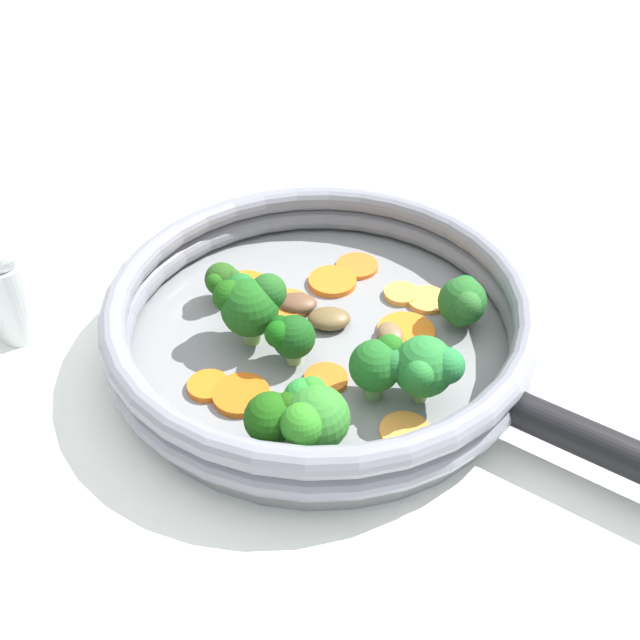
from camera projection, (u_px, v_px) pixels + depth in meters
name	position (u px, v px, depth m)	size (l,w,h in m)	color
ground_plane	(320.00, 349.00, 0.62)	(4.00, 4.00, 0.00)	white
skillet	(320.00, 342.00, 0.61)	(0.32, 0.32, 0.02)	gray
skillet_rim_wall	(320.00, 314.00, 0.60)	(0.34, 0.34, 0.04)	gray
skillet_handle	(634.00, 460.00, 0.49)	(0.03, 0.03, 0.18)	black
skillet_rivet_left	(469.00, 438.00, 0.52)	(0.01, 0.01, 0.01)	gray
skillet_rivet_right	(511.00, 378.00, 0.56)	(0.01, 0.01, 0.01)	gray
carrot_slice_0	(428.00, 300.00, 0.64)	(0.04, 0.04, 0.00)	#EB9641
carrot_slice_1	(332.00, 281.00, 0.66)	(0.04, 0.04, 0.01)	orange
carrot_slice_2	(406.00, 331.00, 0.61)	(0.05, 0.05, 0.00)	orange
carrot_slice_3	(208.00, 386.00, 0.56)	(0.03, 0.03, 0.01)	orange
carrot_slice_4	(326.00, 379.00, 0.57)	(0.03, 0.03, 0.00)	orange
carrot_slice_5	(401.00, 294.00, 0.65)	(0.03, 0.03, 0.01)	#F59D3E
carrot_slice_6	(245.00, 285.00, 0.66)	(0.04, 0.04, 0.00)	orange
carrot_slice_7	(241.00, 395.00, 0.55)	(0.04, 0.04, 0.01)	#D85F15
carrot_slice_8	(288.00, 304.00, 0.63)	(0.04, 0.04, 0.01)	orange
carrot_slice_9	(357.00, 266.00, 0.68)	(0.04, 0.04, 0.00)	orange
carrot_slice_10	(405.00, 431.00, 0.53)	(0.04, 0.04, 0.00)	#ED963D
broccoli_floret_0	(463.00, 300.00, 0.60)	(0.04, 0.05, 0.04)	#5D8853
broccoli_floret_1	(380.00, 365.00, 0.54)	(0.04, 0.04, 0.05)	#689254
broccoli_floret_2	(312.00, 415.00, 0.50)	(0.05, 0.05, 0.05)	#7AB36B
broccoli_floret_3	(290.00, 336.00, 0.57)	(0.04, 0.03, 0.04)	#89A862
broccoli_floret_4	(249.00, 303.00, 0.58)	(0.06, 0.05, 0.06)	#739E50
broccoli_floret_5	(427.00, 367.00, 0.53)	(0.05, 0.05, 0.05)	#8EB669
broccoli_floret_6	(275.00, 417.00, 0.50)	(0.04, 0.04, 0.05)	#7C9F50
broccoli_floret_7	(222.00, 280.00, 0.63)	(0.03, 0.03, 0.04)	#7A9857
mushroom_piece_0	(297.00, 303.00, 0.63)	(0.03, 0.03, 0.01)	brown
mushroom_piece_1	(329.00, 319.00, 0.61)	(0.04, 0.03, 0.01)	brown
mushroom_piece_2	(390.00, 334.00, 0.60)	(0.03, 0.02, 0.01)	brown
salt_shaker	(9.00, 289.00, 0.60)	(0.04, 0.04, 0.10)	silver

